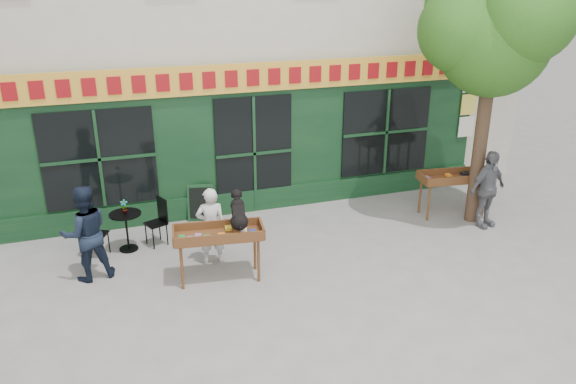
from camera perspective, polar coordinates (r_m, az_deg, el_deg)
name	(u,v)px	position (r m, az deg, el deg)	size (l,w,h in m)	color
ground	(288,255)	(10.73, 0.03, -6.46)	(80.00, 80.00, 0.00)	slate
street_tree	(495,23)	(11.96, 20.33, 15.76)	(3.05, 2.90, 5.60)	#382619
book_cart_center	(218,236)	(9.66, -7.08, -4.48)	(1.57, 0.81, 0.99)	#5C311A
dog	(238,210)	(9.49, -5.08, -1.78)	(0.34, 0.60, 0.60)	black
woman	(211,226)	(10.28, -7.82, -3.44)	(0.53, 0.35, 1.46)	silver
book_cart_right	(454,179)	(12.74, 16.50, 1.24)	(1.57, 0.80, 0.99)	#5C311A
man_right	(487,189)	(12.35, 19.60, 0.26)	(0.97, 0.40, 1.65)	#5E5E63
bistro_table	(126,224)	(11.15, -16.12, -3.14)	(0.60, 0.60, 0.76)	black
bistro_chair_left	(91,229)	(11.09, -19.35, -3.58)	(0.48, 0.47, 0.95)	black
bistro_chair_right	(159,217)	(11.25, -12.95, -2.52)	(0.47, 0.47, 0.95)	black
potted_plant	(124,207)	(11.01, -16.31, -1.44)	(0.15, 0.10, 0.28)	gray
man_left	(85,233)	(10.21, -19.88, -3.97)	(0.84, 0.65, 1.72)	black
chalkboard	(201,203)	(12.22, -8.88, -1.08)	(0.59, 0.31, 0.79)	black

